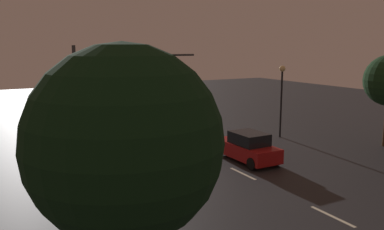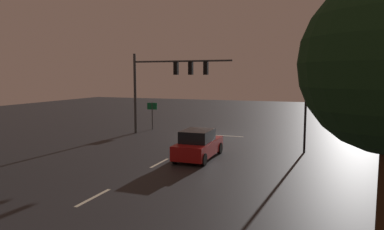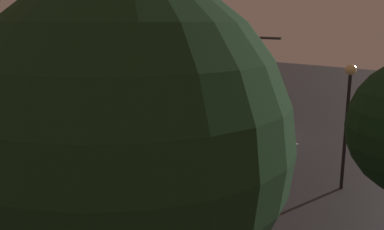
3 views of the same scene
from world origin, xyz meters
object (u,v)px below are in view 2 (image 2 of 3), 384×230
(car_approaching, at_px, (198,145))
(traffic_signal_assembly, at_px, (168,76))
(street_lamp_left_kerb, at_px, (306,95))
(route_sign, at_px, (152,110))

(car_approaching, bearing_deg, traffic_signal_assembly, -53.87)
(traffic_signal_assembly, bearing_deg, car_approaching, 126.13)
(street_lamp_left_kerb, height_order, route_sign, street_lamp_left_kerb)
(traffic_signal_assembly, height_order, car_approaching, traffic_signal_assembly)
(traffic_signal_assembly, relative_size, street_lamp_left_kerb, 1.62)
(car_approaching, relative_size, street_lamp_left_kerb, 0.84)
(traffic_signal_assembly, distance_m, car_approaching, 9.42)
(traffic_signal_assembly, distance_m, route_sign, 4.56)
(traffic_signal_assembly, height_order, street_lamp_left_kerb, traffic_signal_assembly)
(street_lamp_left_kerb, xyz_separation_m, route_sign, (13.40, -5.33, -1.86))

